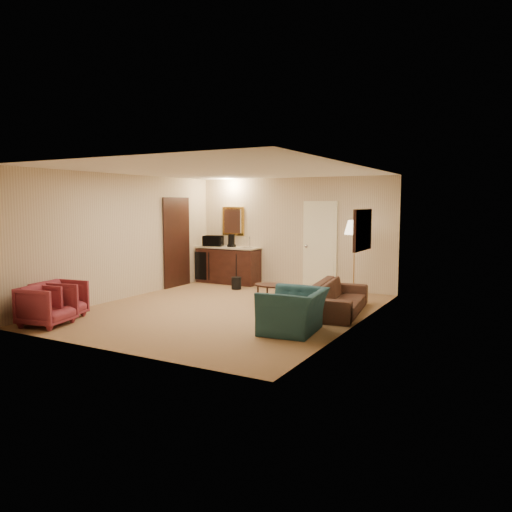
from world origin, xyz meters
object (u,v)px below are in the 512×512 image
(wetbar_cabinet, at_px, (228,265))
(coffee_maker, at_px, (231,241))
(sofa, at_px, (339,292))
(rose_chair_near, at_px, (60,298))
(floor_lamp, at_px, (354,259))
(rose_chair_far, at_px, (47,303))
(microwave, at_px, (213,240))
(waste_bin, at_px, (236,283))
(coffee_table, at_px, (272,295))
(teal_armchair, at_px, (294,304))

(wetbar_cabinet, bearing_deg, coffee_maker, -9.59)
(sofa, bearing_deg, rose_chair_near, 115.52)
(floor_lamp, bearing_deg, rose_chair_far, -126.71)
(rose_chair_far, distance_m, microwave, 5.16)
(waste_bin, xyz_separation_m, microwave, (-1.06, 0.62, 0.94))
(rose_chair_near, bearing_deg, coffee_table, -53.35)
(wetbar_cabinet, distance_m, teal_armchair, 5.00)
(teal_armchair, distance_m, coffee_maker, 4.95)
(coffee_maker, bearing_deg, teal_armchair, -47.08)
(waste_bin, bearing_deg, rose_chair_far, -101.57)
(rose_chair_near, bearing_deg, rose_chair_far, -160.92)
(wetbar_cabinet, relative_size, rose_chair_near, 2.26)
(rose_chair_near, distance_m, microwave, 4.71)
(sofa, bearing_deg, microwave, 56.25)
(wetbar_cabinet, distance_m, microwave, 0.75)
(teal_armchair, xyz_separation_m, rose_chair_near, (-3.94, -1.10, -0.09))
(coffee_table, bearing_deg, microwave, 144.09)
(waste_bin, bearing_deg, coffee_maker, 128.83)
(coffee_maker, bearing_deg, floor_lamp, -5.19)
(rose_chair_far, bearing_deg, microwave, -10.42)
(floor_lamp, height_order, coffee_maker, floor_lamp)
(waste_bin, relative_size, microwave, 0.60)
(sofa, relative_size, floor_lamp, 1.20)
(teal_armchair, distance_m, floor_lamp, 3.32)
(teal_armchair, xyz_separation_m, coffee_maker, (-3.33, 3.60, 0.63))
(rose_chair_near, height_order, floor_lamp, floor_lamp)
(teal_armchair, bearing_deg, wetbar_cabinet, -142.43)
(wetbar_cabinet, bearing_deg, waste_bin, -46.74)
(rose_chair_near, relative_size, coffee_table, 0.98)
(wetbar_cabinet, height_order, microwave, microwave)
(wetbar_cabinet, xyz_separation_m, teal_armchair, (3.44, -3.62, -0.01))
(wetbar_cabinet, distance_m, floor_lamp, 3.39)
(wetbar_cabinet, xyz_separation_m, waste_bin, (0.65, -0.69, -0.32))
(sofa, bearing_deg, coffee_table, 82.38)
(waste_bin, bearing_deg, floor_lamp, 7.82)
(rose_chair_far, distance_m, floor_lamp, 6.07)
(rose_chair_far, bearing_deg, waste_bin, -23.55)
(teal_armchair, bearing_deg, floor_lamp, 175.62)
(rose_chair_near, distance_m, waste_bin, 4.20)
(rose_chair_near, relative_size, rose_chair_far, 0.98)
(rose_chair_far, bearing_deg, floor_lamp, -48.68)
(floor_lamp, bearing_deg, microwave, 176.15)
(rose_chair_near, distance_m, coffee_table, 3.88)
(teal_armchair, height_order, waste_bin, teal_armchair)
(teal_armchair, xyz_separation_m, rose_chair_far, (-3.71, -1.55, -0.08))
(wetbar_cabinet, bearing_deg, rose_chair_far, -92.96)
(wetbar_cabinet, relative_size, teal_armchair, 1.59)
(rose_chair_near, bearing_deg, sofa, -64.33)
(rose_chair_far, bearing_deg, wetbar_cabinet, -14.93)
(coffee_table, height_order, microwave, microwave)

